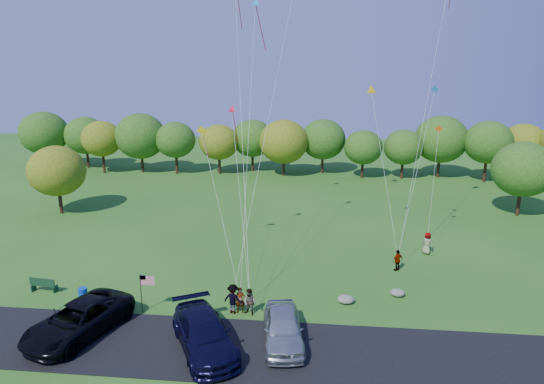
{
  "coord_description": "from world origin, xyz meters",
  "views": [
    {
      "loc": [
        4.21,
        -26.69,
        15.08
      ],
      "look_at": [
        0.84,
        6.0,
        6.13
      ],
      "focal_mm": 32.0,
      "sensor_mm": 36.0,
      "label": 1
    }
  ],
  "objects_px": {
    "flyer_e": "(427,243)",
    "flyer_d": "(398,260)",
    "minivan_dark": "(78,320)",
    "flyer_b": "(250,302)",
    "minivan_navy": "(204,334)",
    "flyer_c": "(233,299)",
    "minivan_silver": "(283,328)",
    "trash_barrel": "(83,294)",
    "flyer_a": "(240,300)",
    "park_bench": "(43,285)"
  },
  "relations": [
    {
      "from": "flyer_c",
      "to": "park_bench",
      "type": "distance_m",
      "value": 13.27
    },
    {
      "from": "minivan_dark",
      "to": "flyer_b",
      "type": "height_order",
      "value": "minivan_dark"
    },
    {
      "from": "minivan_dark",
      "to": "flyer_b",
      "type": "distance_m",
      "value": 9.82
    },
    {
      "from": "minivan_silver",
      "to": "flyer_b",
      "type": "distance_m",
      "value": 3.68
    },
    {
      "from": "flyer_b",
      "to": "minivan_navy",
      "type": "bearing_deg",
      "value": -91.06
    },
    {
      "from": "minivan_silver",
      "to": "flyer_b",
      "type": "bearing_deg",
      "value": 119.85
    },
    {
      "from": "minivan_dark",
      "to": "flyer_e",
      "type": "height_order",
      "value": "minivan_dark"
    },
    {
      "from": "minivan_navy",
      "to": "minivan_dark",
      "type": "bearing_deg",
      "value": 146.83
    },
    {
      "from": "minivan_dark",
      "to": "flyer_e",
      "type": "relative_size",
      "value": 3.69
    },
    {
      "from": "minivan_silver",
      "to": "trash_barrel",
      "type": "xyz_separation_m",
      "value": [
        -13.3,
        3.61,
        -0.53
      ]
    },
    {
      "from": "flyer_c",
      "to": "park_bench",
      "type": "xyz_separation_m",
      "value": [
        -13.19,
        1.41,
        -0.39
      ]
    },
    {
      "from": "flyer_b",
      "to": "flyer_c",
      "type": "height_order",
      "value": "flyer_c"
    },
    {
      "from": "flyer_e",
      "to": "minivan_navy",
      "type": "bearing_deg",
      "value": 92.39
    },
    {
      "from": "trash_barrel",
      "to": "minivan_navy",
      "type": "bearing_deg",
      "value": -27.09
    },
    {
      "from": "minivan_dark",
      "to": "flyer_e",
      "type": "xyz_separation_m",
      "value": [
        21.99,
        14.35,
        -0.08
      ]
    },
    {
      "from": "minivan_silver",
      "to": "park_bench",
      "type": "bearing_deg",
      "value": 156.77
    },
    {
      "from": "minivan_silver",
      "to": "park_bench",
      "type": "height_order",
      "value": "minivan_silver"
    },
    {
      "from": "minivan_dark",
      "to": "park_bench",
      "type": "bearing_deg",
      "value": 154.57
    },
    {
      "from": "minivan_dark",
      "to": "trash_barrel",
      "type": "relative_size",
      "value": 7.74
    },
    {
      "from": "flyer_b",
      "to": "flyer_e",
      "type": "height_order",
      "value": "flyer_e"
    },
    {
      "from": "minivan_navy",
      "to": "flyer_e",
      "type": "relative_size",
      "value": 3.51
    },
    {
      "from": "flyer_a",
      "to": "trash_barrel",
      "type": "xyz_separation_m",
      "value": [
        -10.41,
        0.5,
        -0.39
      ]
    },
    {
      "from": "minivan_silver",
      "to": "park_bench",
      "type": "xyz_separation_m",
      "value": [
        -16.51,
        4.43,
        -0.4
      ]
    },
    {
      "from": "minivan_navy",
      "to": "flyer_a",
      "type": "relative_size",
      "value": 3.85
    },
    {
      "from": "park_bench",
      "to": "minivan_navy",
      "type": "bearing_deg",
      "value": -17.3
    },
    {
      "from": "park_bench",
      "to": "minivan_dark",
      "type": "bearing_deg",
      "value": -37.31
    },
    {
      "from": "flyer_e",
      "to": "trash_barrel",
      "type": "distance_m",
      "value": 25.94
    },
    {
      "from": "flyer_a",
      "to": "flyer_d",
      "type": "relative_size",
      "value": 1.02
    },
    {
      "from": "flyer_d",
      "to": "minivan_dark",
      "type": "bearing_deg",
      "value": -6.67
    },
    {
      "from": "minivan_navy",
      "to": "flyer_d",
      "type": "height_order",
      "value": "minivan_navy"
    },
    {
      "from": "flyer_c",
      "to": "trash_barrel",
      "type": "height_order",
      "value": "flyer_c"
    },
    {
      "from": "flyer_a",
      "to": "minivan_navy",
      "type": "bearing_deg",
      "value": -113.53
    },
    {
      "from": "flyer_d",
      "to": "trash_barrel",
      "type": "height_order",
      "value": "flyer_d"
    },
    {
      "from": "minivan_silver",
      "to": "flyer_a",
      "type": "distance_m",
      "value": 4.24
    },
    {
      "from": "minivan_silver",
      "to": "trash_barrel",
      "type": "distance_m",
      "value": 13.79
    },
    {
      "from": "minivan_silver",
      "to": "minivan_navy",
      "type": "bearing_deg",
      "value": -173.59
    },
    {
      "from": "minivan_navy",
      "to": "trash_barrel",
      "type": "relative_size",
      "value": 7.36
    },
    {
      "from": "minivan_dark",
      "to": "flyer_b",
      "type": "xyz_separation_m",
      "value": [
        9.25,
        3.29,
        -0.14
      ]
    },
    {
      "from": "minivan_dark",
      "to": "flyer_c",
      "type": "distance_m",
      "value": 8.87
    },
    {
      "from": "minivan_silver",
      "to": "flyer_d",
      "type": "distance_m",
      "value": 12.93
    },
    {
      "from": "minivan_navy",
      "to": "flyer_c",
      "type": "xyz_separation_m",
      "value": [
        0.82,
        4.1,
        -0.04
      ]
    },
    {
      "from": "minivan_navy",
      "to": "park_bench",
      "type": "relative_size",
      "value": 3.38
    },
    {
      "from": "flyer_b",
      "to": "flyer_c",
      "type": "relative_size",
      "value": 0.9
    },
    {
      "from": "flyer_e",
      "to": "park_bench",
      "type": "bearing_deg",
      "value": 66.02
    },
    {
      "from": "flyer_e",
      "to": "flyer_d",
      "type": "bearing_deg",
      "value": 97.96
    },
    {
      "from": "flyer_c",
      "to": "trash_barrel",
      "type": "xyz_separation_m",
      "value": [
        -9.98,
        0.59,
        -0.51
      ]
    },
    {
      "from": "minivan_navy",
      "to": "flyer_b",
      "type": "distance_m",
      "value": 4.4
    },
    {
      "from": "minivan_navy",
      "to": "flyer_c",
      "type": "bearing_deg",
      "value": 50.85
    },
    {
      "from": "minivan_dark",
      "to": "flyer_a",
      "type": "bearing_deg",
      "value": 40.7
    },
    {
      "from": "flyer_c",
      "to": "flyer_e",
      "type": "relative_size",
      "value": 1.05
    }
  ]
}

